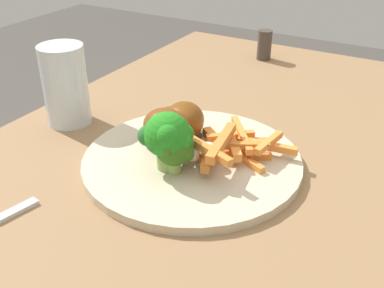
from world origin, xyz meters
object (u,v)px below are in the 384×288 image
Objects in this scene: chicken_drumstick_far at (174,126)px; water_glass at (64,86)px; chicken_drumstick_extra at (169,128)px; broccoli_floret_middle at (162,137)px; pepper_shaker at (264,45)px; chicken_drumstick_near at (183,122)px; dinner_plate at (192,161)px; dining_table at (205,230)px; broccoli_floret_back at (169,135)px; carrot_fries_pile at (232,146)px; broccoli_floret_front at (175,146)px.

chicken_drumstick_far is 0.19m from water_glass.
chicken_drumstick_extra is 1.04× the size of water_glass.
broccoli_floret_middle is 0.49m from pepper_shaker.
chicken_drumstick_far is 0.98× the size of water_glass.
chicken_drumstick_near is at bearing 5.96° from pepper_shaker.
pepper_shaker is (-0.43, -0.04, -0.01)m from chicken_drumstick_extra.
chicken_drumstick_extra is (0.02, 0.00, 0.00)m from chicken_drumstick_far.
dining_table is at bearing 141.48° from dinner_plate.
broccoli_floret_back is 1.29× the size of pepper_shaker.
carrot_fries_pile is 2.39× the size of pepper_shaker.
broccoli_floret_middle is at bearing 13.21° from chicken_drumstick_near.
broccoli_floret_middle is (0.04, -0.02, 0.05)m from dinner_plate.
broccoli_floret_middle is at bearing 7.20° from pepper_shaker.
water_glass reaches higher than pepper_shaker.
dinner_plate is 4.87× the size of broccoli_floret_front.
broccoli_floret_front reaches higher than chicken_drumstick_near.
chicken_drumstick_extra is at bearing -88.86° from dining_table.
water_glass is 0.46m from pepper_shaker.
broccoli_floret_front is at bearing -1.08° from dinner_plate.
chicken_drumstick_extra reaches higher than dinner_plate.
broccoli_floret_front is 0.75× the size of broccoli_floret_back.
chicken_drumstick_near reaches higher than dinner_plate.
broccoli_floret_back is at bearing -19.32° from dining_table.
broccoli_floret_front is 0.02m from broccoli_floret_back.
pepper_shaker is (-0.43, 0.15, -0.03)m from water_glass.
carrot_fries_pile is (-0.01, 0.03, 0.15)m from dining_table.
broccoli_floret_middle is 1.20× the size of pepper_shaker.
chicken_drumstick_far is at bearing 95.19° from water_glass.
broccoli_floret_middle reaches higher than chicken_drumstick_far.
dinner_plate is at bearing 86.78° from water_glass.
pepper_shaker is at bearing -163.28° from carrot_fries_pile.
chicken_drumstick_extra is at bearing 2.54° from chicken_drumstick_far.
carrot_fries_pile is at bearing 120.83° from dinner_plate.
chicken_drumstick_extra is at bearing -147.21° from broccoli_floret_back.
dining_table is at bearing 151.37° from broccoli_floret_middle.
water_glass is at bearing -89.55° from chicken_drumstick_extra.
broccoli_floret_middle is 0.08m from chicken_drumstick_far.
broccoli_floret_front is at bearing 24.33° from chicken_drumstick_near.
broccoli_floret_middle is 0.22m from water_glass.
chicken_drumstick_extra is at bearing -81.95° from carrot_fries_pile.
broccoli_floret_middle reaches higher than chicken_drumstick_extra.
broccoli_floret_back is 0.54× the size of carrot_fries_pile.
broccoli_floret_middle reaches higher than broccoli_floret_front.
broccoli_floret_middle reaches higher than dinner_plate.
dinner_plate is (0.02, -0.01, 0.13)m from dining_table.
chicken_drumstick_extra reaches higher than carrot_fries_pile.
chicken_drumstick_near is at bearing 165.03° from chicken_drumstick_extra.
dining_table is 0.17m from chicken_drumstick_extra.
dining_table is 18.09× the size of broccoli_floret_front.
pepper_shaker reaches higher than dinner_plate.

